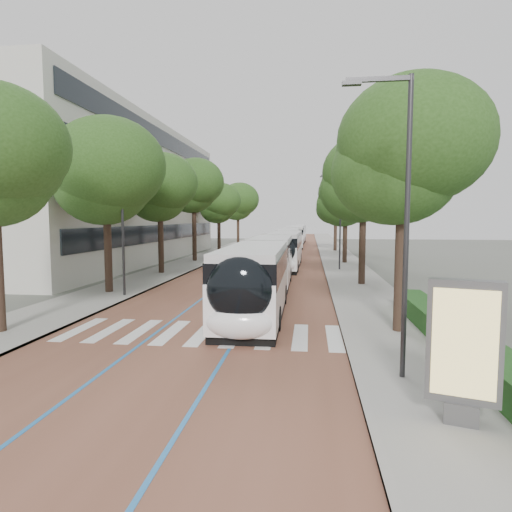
{
  "coord_description": "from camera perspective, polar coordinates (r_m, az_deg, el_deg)",
  "views": [
    {
      "loc": [
        4.25,
        -14.73,
        4.42
      ],
      "look_at": [
        1.38,
        8.12,
        2.4
      ],
      "focal_mm": 30.0,
      "sensor_mm": 36.0,
      "label": 1
    }
  ],
  "objects": [
    {
      "name": "ground",
      "position": [
        15.96,
        -8.75,
        -11.12
      ],
      "size": [
        160.0,
        160.0,
        0.0
      ],
      "primitive_type": "plane",
      "color": "#51544C",
      "rests_on": "ground"
    },
    {
      "name": "road",
      "position": [
        55.08,
        2.72,
        0.41
      ],
      "size": [
        11.0,
        140.0,
        0.02
      ],
      "primitive_type": "cube",
      "color": "brown",
      "rests_on": "ground"
    },
    {
      "name": "sidewalk_left",
      "position": [
        56.15,
        -4.94,
        0.53
      ],
      "size": [
        4.0,
        140.0,
        0.12
      ],
      "primitive_type": "cube",
      "color": "gray",
      "rests_on": "ground"
    },
    {
      "name": "sidewalk_right",
      "position": [
        55.0,
        10.53,
        0.37
      ],
      "size": [
        4.0,
        140.0,
        0.12
      ],
      "primitive_type": "cube",
      "color": "gray",
      "rests_on": "ground"
    },
    {
      "name": "kerb_left",
      "position": [
        55.78,
        -3.03,
        0.51
      ],
      "size": [
        0.2,
        140.0,
        0.14
      ],
      "primitive_type": "cube",
      "color": "gray",
      "rests_on": "ground"
    },
    {
      "name": "kerb_right",
      "position": [
        54.92,
        8.55,
        0.4
      ],
      "size": [
        0.2,
        140.0,
        0.14
      ],
      "primitive_type": "cube",
      "color": "gray",
      "rests_on": "ground"
    },
    {
      "name": "zebra_crossing",
      "position": [
        16.83,
        -7.14,
        -10.16
      ],
      "size": [
        10.55,
        3.6,
        0.01
      ],
      "color": "silver",
      "rests_on": "ground"
    },
    {
      "name": "lane_line_left",
      "position": [
        55.22,
        1.06,
        0.44
      ],
      "size": [
        0.12,
        126.0,
        0.01
      ],
      "primitive_type": "cube",
      "color": "#236BB0",
      "rests_on": "road"
    },
    {
      "name": "lane_line_right",
      "position": [
        54.97,
        4.38,
        0.4
      ],
      "size": [
        0.12,
        126.0,
        0.01
      ],
      "primitive_type": "cube",
      "color": "#236BB0",
      "rests_on": "road"
    },
    {
      "name": "office_building",
      "position": [
        48.95,
        -22.05,
        7.67
      ],
      "size": [
        18.11,
        40.0,
        14.0
      ],
      "color": "#B9B6AB",
      "rests_on": "ground"
    },
    {
      "name": "hedge",
      "position": [
        15.99,
        24.93,
        -9.57
      ],
      "size": [
        1.2,
        14.0,
        0.8
      ],
      "primitive_type": "cube",
      "color": "#1C4216",
      "rests_on": "sidewalk_right"
    },
    {
      "name": "streetlight_near",
      "position": [
        11.98,
        18.69,
        6.67
      ],
      "size": [
        1.82,
        0.2,
        8.0
      ],
      "color": "#2E2E30",
      "rests_on": "sidewalk_right"
    },
    {
      "name": "streetlight_far",
      "position": [
        36.81,
        10.9,
        5.54
      ],
      "size": [
        1.82,
        0.2,
        8.0
      ],
      "color": "#2E2E30",
      "rests_on": "sidewalk_right"
    },
    {
      "name": "lamp_post_left",
      "position": [
        24.98,
        -17.36,
        4.1
      ],
      "size": [
        0.14,
        0.14,
        8.0
      ],
      "primitive_type": "cylinder",
      "color": "#2E2E30",
      "rests_on": "sidewalk_left"
    },
    {
      "name": "trees_left",
      "position": [
        42.71,
        -8.91,
        8.14
      ],
      "size": [
        6.46,
        60.87,
        9.92
      ],
      "color": "black",
      "rests_on": "ground"
    },
    {
      "name": "trees_right",
      "position": [
        36.68,
        12.68,
        8.09
      ],
      "size": [
        5.98,
        47.55,
        9.34
      ],
      "color": "black",
      "rests_on": "ground"
    },
    {
      "name": "lead_bus",
      "position": [
        22.88,
        0.97,
        -2.0
      ],
      "size": [
        2.75,
        18.43,
        3.2
      ],
      "rotation": [
        0.0,
        0.0,
        0.01
      ],
      "color": "black",
      "rests_on": "ground"
    },
    {
      "name": "bus_queued_0",
      "position": [
        38.49,
        3.97,
        0.83
      ],
      "size": [
        2.69,
        12.43,
        3.2
      ],
      "rotation": [
        0.0,
        0.0,
        -0.01
      ],
      "color": "white",
      "rests_on": "ground"
    },
    {
      "name": "bus_queued_1",
      "position": [
        51.15,
        4.3,
        1.86
      ],
      "size": [
        2.81,
        12.45,
        3.2
      ],
      "rotation": [
        0.0,
        0.0,
        0.02
      ],
      "color": "white",
      "rests_on": "ground"
    },
    {
      "name": "bus_queued_2",
      "position": [
        65.25,
        5.15,
        2.53
      ],
      "size": [
        2.72,
        12.44,
        3.2
      ],
      "rotation": [
        0.0,
        0.0,
        0.02
      ],
      "color": "white",
      "rests_on": "ground"
    },
    {
      "name": "bus_queued_3",
      "position": [
        77.35,
        5.57,
        2.91
      ],
      "size": [
        2.86,
        12.46,
        3.2
      ],
      "rotation": [
        0.0,
        0.0,
        -0.03
      ],
      "color": "white",
      "rests_on": "ground"
    },
    {
      "name": "ad_panel",
      "position": [
        10.12,
        25.94,
        -11.0
      ],
      "size": [
        1.51,
        0.79,
        3.04
      ],
      "rotation": [
        0.0,
        0.0,
        -0.29
      ],
      "color": "#59595B",
      "rests_on": "sidewalk_right"
    }
  ]
}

